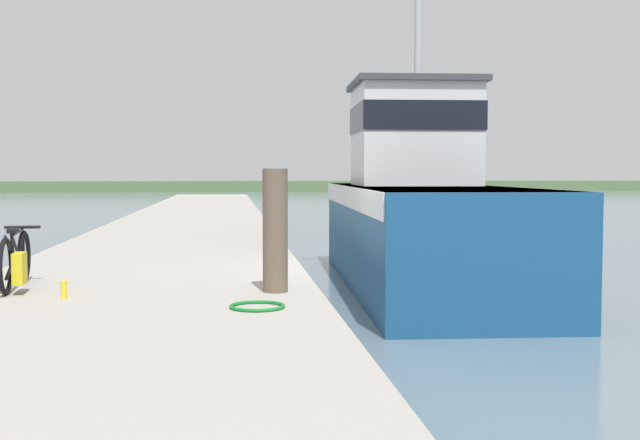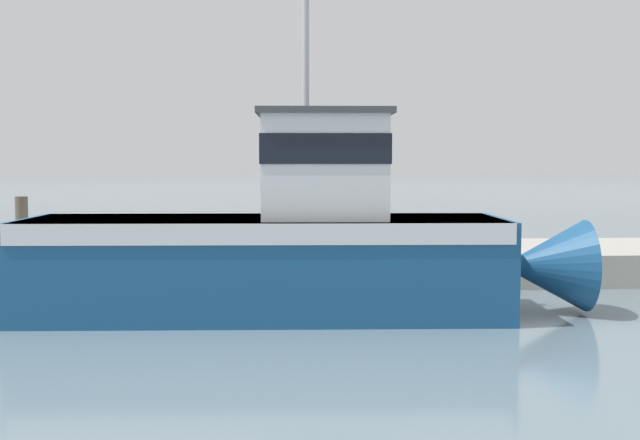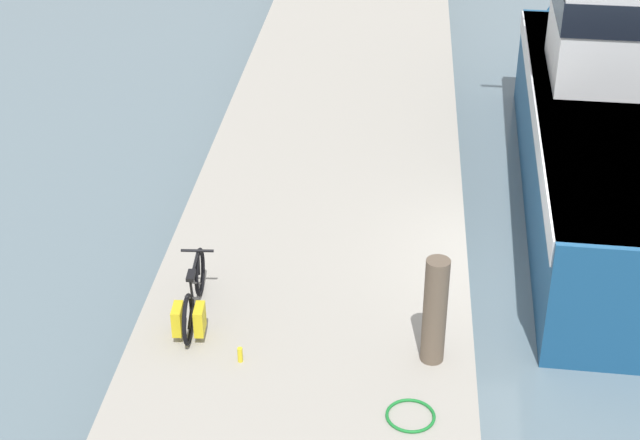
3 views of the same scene
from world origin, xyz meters
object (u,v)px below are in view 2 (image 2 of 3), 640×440
Objects in this scene: fishing_boat_main at (294,243)px; bicycle_touring at (74,232)px; mooring_post at (22,227)px; water_bottle_on_curb at (39,243)px.

bicycle_touring is at bearing -134.93° from fishing_boat_main.
fishing_boat_main is 7.06m from mooring_post.
fishing_boat_main is 8.59m from bicycle_touring.
mooring_post is 7.14× the size of water_bottle_on_curb.
mooring_post reaches higher than bicycle_touring.
water_bottle_on_curb is (-2.37, -0.27, -0.62)m from mooring_post.
water_bottle_on_curb is at bearing -127.93° from fishing_boat_main.
mooring_post is at bearing -114.59° from fishing_boat_main.
bicycle_touring is 8.66× the size of water_bottle_on_curb.
mooring_post is (3.11, -0.48, 0.39)m from bicycle_touring.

